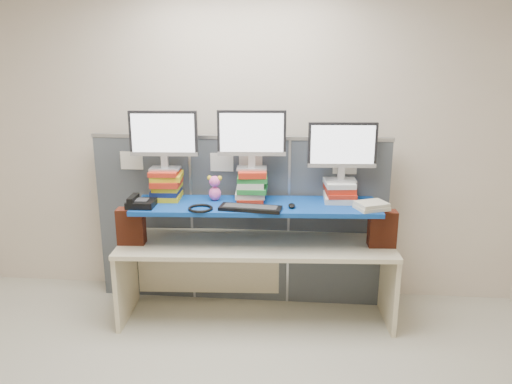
# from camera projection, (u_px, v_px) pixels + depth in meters

# --- Properties ---
(room) EXTENTS (5.00, 4.00, 2.80)m
(room) POSITION_uv_depth(u_px,v_px,m) (197.00, 215.00, 2.58)
(room) COLOR beige
(room) RESTS_ON ground
(cubicle_partition) EXTENTS (2.60, 0.06, 1.53)m
(cubicle_partition) POSITION_uv_depth(u_px,v_px,m) (240.00, 220.00, 4.45)
(cubicle_partition) COLOR #43494F
(cubicle_partition) RESTS_ON ground
(desk) EXTENTS (2.31, 0.81, 0.69)m
(desk) POSITION_uv_depth(u_px,v_px,m) (256.00, 258.00, 4.18)
(desk) COLOR beige
(desk) RESTS_ON ground
(brick_pier_left) EXTENTS (0.23, 0.13, 0.30)m
(brick_pier_left) POSITION_uv_depth(u_px,v_px,m) (131.00, 226.00, 4.08)
(brick_pier_left) COLOR maroon
(brick_pier_left) RESTS_ON desk
(brick_pier_right) EXTENTS (0.23, 0.13, 0.30)m
(brick_pier_right) POSITION_uv_depth(u_px,v_px,m) (382.00, 229.00, 4.03)
(brick_pier_right) COLOR maroon
(brick_pier_right) RESTS_ON desk
(blue_board) EXTENTS (2.01, 0.62, 0.04)m
(blue_board) POSITION_uv_depth(u_px,v_px,m) (256.00, 206.00, 4.06)
(blue_board) COLOR #0B4195
(blue_board) RESTS_ON brick_pier_left
(book_stack_left) EXTENTS (0.28, 0.32, 0.25)m
(book_stack_left) POSITION_uv_depth(u_px,v_px,m) (167.00, 184.00, 4.16)
(book_stack_left) COLOR gold
(book_stack_left) RESTS_ON blue_board
(book_stack_center) EXTENTS (0.28, 0.31, 0.26)m
(book_stack_center) POSITION_uv_depth(u_px,v_px,m) (252.00, 185.00, 4.13)
(book_stack_center) COLOR red
(book_stack_center) RESTS_ON blue_board
(book_stack_right) EXTENTS (0.27, 0.32, 0.17)m
(book_stack_right) POSITION_uv_depth(u_px,v_px,m) (339.00, 191.00, 4.13)
(book_stack_right) COLOR beige
(book_stack_right) RESTS_ON blue_board
(monitor_left) EXTENTS (0.56, 0.17, 0.48)m
(monitor_left) POSITION_uv_depth(u_px,v_px,m) (164.00, 137.00, 4.05)
(monitor_left) COLOR #AEAFB4
(monitor_left) RESTS_ON book_stack_left
(monitor_center) EXTENTS (0.56, 0.17, 0.48)m
(monitor_center) POSITION_uv_depth(u_px,v_px,m) (252.00, 136.00, 4.02)
(monitor_center) COLOR #AEAFB4
(monitor_center) RESTS_ON book_stack_center
(monitor_right) EXTENTS (0.56, 0.17, 0.48)m
(monitor_right) POSITION_uv_depth(u_px,v_px,m) (342.00, 148.00, 4.03)
(monitor_right) COLOR #AEAFB4
(monitor_right) RESTS_ON book_stack_right
(keyboard) EXTENTS (0.50, 0.21, 0.03)m
(keyboard) POSITION_uv_depth(u_px,v_px,m) (250.00, 208.00, 3.89)
(keyboard) COLOR black
(keyboard) RESTS_ON blue_board
(mouse) EXTENTS (0.08, 0.11, 0.03)m
(mouse) POSITION_uv_depth(u_px,v_px,m) (292.00, 206.00, 3.95)
(mouse) COLOR black
(mouse) RESTS_ON blue_board
(desk_phone) EXTENTS (0.22, 0.20, 0.09)m
(desk_phone) POSITION_uv_depth(u_px,v_px,m) (140.00, 203.00, 3.97)
(desk_phone) COLOR black
(desk_phone) RESTS_ON blue_board
(headset) EXTENTS (0.23, 0.23, 0.02)m
(headset) POSITION_uv_depth(u_px,v_px,m) (200.00, 208.00, 3.90)
(headset) COLOR black
(headset) RESTS_ON blue_board
(plush_toy) EXTENTS (0.12, 0.09, 0.21)m
(plush_toy) POSITION_uv_depth(u_px,v_px,m) (215.00, 188.00, 4.12)
(plush_toy) COLOR #FE60B7
(plush_toy) RESTS_ON blue_board
(binder_stack) EXTENTS (0.29, 0.27, 0.06)m
(binder_stack) POSITION_uv_depth(u_px,v_px,m) (372.00, 206.00, 3.91)
(binder_stack) COLOR beige
(binder_stack) RESTS_ON blue_board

